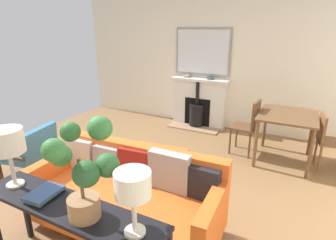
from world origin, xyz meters
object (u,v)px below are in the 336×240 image
(fireplace, at_px, (199,105))
(dining_table, at_px, (287,121))
(mantel_bowl_near, at_px, (187,76))
(ottoman, at_px, (154,163))
(table_lamp_near_end, at_px, (7,143))
(potted_plant, at_px, (84,165))
(sofa, at_px, (128,195))
(dining_chair_near_fireplace, at_px, (250,123))
(armchair_accent, at_px, (31,149))
(book_stack, at_px, (44,194))
(dining_chair_by_back_wall, at_px, (327,138))
(console_table, at_px, (69,216))
(mantel_bowl_far, at_px, (210,78))
(table_lamp_far_end, at_px, (133,187))

(fireplace, bearing_deg, dining_table, 62.64)
(mantel_bowl_near, height_order, ottoman, mantel_bowl_near)
(fireplace, relative_size, dining_table, 1.28)
(table_lamp_near_end, distance_m, potted_plant, 0.83)
(sofa, xyz_separation_m, ottoman, (-0.96, -0.25, -0.14))
(potted_plant, distance_m, dining_chair_near_fireplace, 3.16)
(table_lamp_near_end, bearing_deg, armchair_accent, -129.61)
(mantel_bowl_near, relative_size, table_lamp_near_end, 0.27)
(mantel_bowl_near, height_order, table_lamp_near_end, table_lamp_near_end)
(sofa, bearing_deg, dining_chair_near_fireplace, 162.64)
(fireplace, bearing_deg, book_stack, 3.60)
(armchair_accent, xyz_separation_m, dining_chair_by_back_wall, (-2.12, 3.54, 0.07))
(mantel_bowl_near, xyz_separation_m, sofa, (3.26, 0.80, -0.67))
(sofa, height_order, dining_chair_by_back_wall, sofa)
(console_table, height_order, dining_chair_by_back_wall, dining_chair_by_back_wall)
(sofa, bearing_deg, dining_table, 151.41)
(console_table, height_order, table_lamp_near_end, table_lamp_near_end)
(fireplace, height_order, sofa, fireplace)
(book_stack, height_order, dining_chair_by_back_wall, dining_chair_by_back_wall)
(mantel_bowl_far, relative_size, potted_plant, 0.21)
(console_table, relative_size, dining_table, 1.72)
(table_lamp_near_end, relative_size, potted_plant, 0.73)
(table_lamp_far_end, bearing_deg, mantel_bowl_near, -160.65)
(fireplace, xyz_separation_m, potted_plant, (3.99, 0.73, 0.67))
(ottoman, relative_size, dining_chair_by_back_wall, 1.04)
(sofa, bearing_deg, mantel_bowl_near, -166.21)
(dining_table, bearing_deg, table_lamp_near_end, -31.43)
(book_stack, bearing_deg, dining_table, 153.52)
(fireplace, relative_size, armchair_accent, 1.56)
(mantel_bowl_far, distance_m, console_table, 4.02)
(ottoman, relative_size, book_stack, 3.06)
(table_lamp_far_end, distance_m, book_stack, 0.91)
(fireplace, distance_m, armchair_accent, 3.28)
(fireplace, height_order, dining_table, fireplace)
(fireplace, xyz_separation_m, armchair_accent, (3.05, -1.22, -0.02))
(ottoman, distance_m, dining_chair_by_back_wall, 2.49)
(ottoman, distance_m, potted_plant, 1.98)
(ottoman, bearing_deg, potted_plant, 15.69)
(sofa, xyz_separation_m, dining_table, (-2.33, 1.27, 0.29))
(fireplace, relative_size, dining_chair_by_back_wall, 1.45)
(armchair_accent, distance_m, book_stack, 1.76)
(console_table, bearing_deg, table_lamp_near_end, -90.00)
(armchair_accent, height_order, table_lamp_near_end, table_lamp_near_end)
(potted_plant, distance_m, book_stack, 0.61)
(console_table, relative_size, book_stack, 5.68)
(mantel_bowl_far, relative_size, console_table, 0.09)
(fireplace, bearing_deg, table_lamp_near_end, -1.41)
(console_table, bearing_deg, dining_chair_near_fireplace, 166.64)
(mantel_bowl_far, bearing_deg, dining_chair_near_fireplace, 46.92)
(mantel_bowl_near, relative_size, dining_chair_near_fireplace, 0.15)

